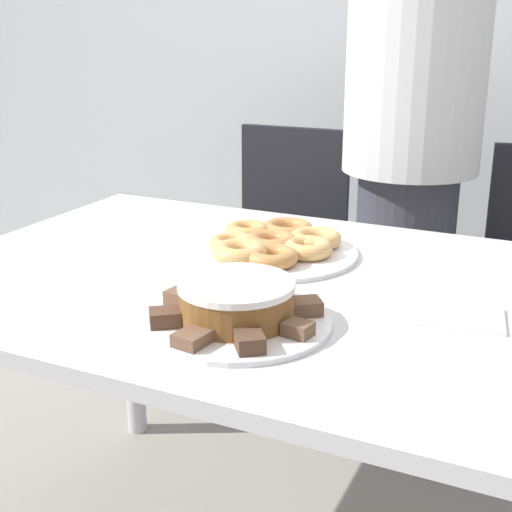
% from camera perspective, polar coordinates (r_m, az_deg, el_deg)
% --- Properties ---
extents(wall_back, '(8.00, 0.05, 2.60)m').
position_cam_1_polar(wall_back, '(2.85, 15.58, 18.71)').
color(wall_back, '#B2B7BC').
rests_on(wall_back, ground_plane).
extents(table, '(1.47, 0.96, 0.76)m').
position_cam_1_polar(table, '(1.46, 1.94, -5.33)').
color(table, silver).
rests_on(table, ground_plane).
extents(person_standing, '(0.40, 0.40, 1.66)m').
position_cam_1_polar(person_standing, '(2.17, 12.24, 7.77)').
color(person_standing, '#383842').
rests_on(person_standing, ground_plane).
extents(office_chair_left, '(0.46, 0.46, 0.90)m').
position_cam_1_polar(office_chair_left, '(2.49, 1.81, -0.96)').
color(office_chair_left, black).
rests_on(office_chair_left, ground_plane).
extents(plate_cake, '(0.33, 0.33, 0.01)m').
position_cam_1_polar(plate_cake, '(1.22, -1.56, -5.28)').
color(plate_cake, white).
rests_on(plate_cake, table).
extents(plate_donuts, '(0.38, 0.38, 0.01)m').
position_cam_1_polar(plate_donuts, '(1.58, 1.20, 0.29)').
color(plate_donuts, white).
rests_on(plate_donuts, table).
extents(frosted_cake, '(0.20, 0.20, 0.07)m').
position_cam_1_polar(frosted_cake, '(1.21, -1.57, -3.57)').
color(frosted_cake, brown).
rests_on(frosted_cake, plate_cake).
extents(lamington_0, '(0.06, 0.07, 0.03)m').
position_cam_1_polar(lamington_0, '(1.10, -0.49, -6.87)').
color(lamington_0, '#513828').
rests_on(lamington_0, plate_cake).
extents(lamington_1, '(0.05, 0.04, 0.02)m').
position_cam_1_polar(lamington_1, '(1.15, 3.37, -5.84)').
color(lamington_1, brown).
rests_on(lamington_1, plate_cake).
extents(lamington_2, '(0.07, 0.07, 0.03)m').
position_cam_1_polar(lamington_2, '(1.24, 3.98, -4.06)').
color(lamington_2, brown).
rests_on(lamington_2, plate_cake).
extents(lamington_3, '(0.06, 0.06, 0.02)m').
position_cam_1_polar(lamington_3, '(1.31, 1.50, -2.88)').
color(lamington_3, '#513828').
rests_on(lamington_3, plate_cake).
extents(lamington_4, '(0.07, 0.07, 0.02)m').
position_cam_1_polar(lamington_4, '(1.33, -2.45, -2.58)').
color(lamington_4, '#513828').
rests_on(lamington_4, plate_cake).
extents(lamington_5, '(0.06, 0.05, 0.03)m').
position_cam_1_polar(lamington_5, '(1.28, -5.99, -3.31)').
color(lamington_5, brown).
rests_on(lamington_5, plate_cake).
extents(lamington_6, '(0.07, 0.07, 0.03)m').
position_cam_1_polar(lamington_6, '(1.20, -7.28, -4.89)').
color(lamington_6, '#513828').
rests_on(lamington_6, plate_cake).
extents(lamington_7, '(0.05, 0.06, 0.02)m').
position_cam_1_polar(lamington_7, '(1.13, -5.14, -6.58)').
color(lamington_7, brown).
rests_on(lamington_7, plate_cake).
extents(donut_0, '(0.12, 0.12, 0.04)m').
position_cam_1_polar(donut_0, '(1.57, 1.21, 1.10)').
color(donut_0, '#C68447').
rests_on(donut_0, plate_donuts).
extents(donut_1, '(0.10, 0.10, 0.03)m').
position_cam_1_polar(donut_1, '(1.66, -0.71, 2.04)').
color(donut_1, tan).
rests_on(donut_1, plate_donuts).
extents(donut_2, '(0.11, 0.11, 0.03)m').
position_cam_1_polar(donut_2, '(1.57, -1.92, 1.00)').
color(donut_2, '#E5AD66').
rests_on(donut_2, plate_donuts).
extents(donut_3, '(0.12, 0.12, 0.04)m').
position_cam_1_polar(donut_3, '(1.50, -1.31, 0.30)').
color(donut_3, '#E5AD66').
rests_on(donut_3, plate_donuts).
extents(donut_4, '(0.11, 0.11, 0.03)m').
position_cam_1_polar(donut_4, '(1.48, 1.23, -0.06)').
color(donut_4, '#C68447').
rests_on(donut_4, plate_donuts).
extents(donut_5, '(0.11, 0.11, 0.03)m').
position_cam_1_polar(donut_5, '(1.54, 3.99, 0.66)').
color(donut_5, '#E5AD66').
rests_on(donut_5, plate_donuts).
extents(donut_6, '(0.12, 0.12, 0.03)m').
position_cam_1_polar(donut_6, '(1.61, 4.77, 1.39)').
color(donut_6, '#E5AD66').
rests_on(donut_6, plate_donuts).
extents(donut_7, '(0.12, 0.12, 0.03)m').
position_cam_1_polar(donut_7, '(1.68, 2.52, 2.20)').
color(donut_7, '#C68447').
rests_on(donut_7, plate_donuts).
extents(napkin, '(0.16, 0.14, 0.01)m').
position_cam_1_polar(napkin, '(1.29, 16.09, -4.73)').
color(napkin, white).
rests_on(napkin, table).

